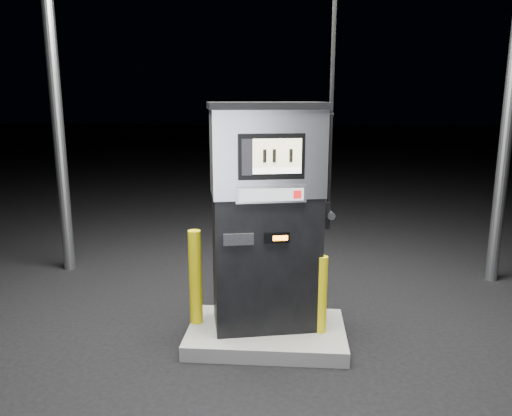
{
  "coord_description": "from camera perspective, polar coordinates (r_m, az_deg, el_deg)",
  "views": [
    {
      "loc": [
        0.25,
        -4.73,
        2.46
      ],
      "look_at": [
        -0.11,
        0.0,
        1.4
      ],
      "focal_mm": 35.0,
      "sensor_mm": 36.0,
      "label": 1
    }
  ],
  "objects": [
    {
      "name": "pump_island",
      "position": [
        5.31,
        1.2,
        -14.17
      ],
      "size": [
        1.6,
        1.0,
        0.15
      ],
      "primitive_type": "cube",
      "color": "slate",
      "rests_on": "ground"
    },
    {
      "name": "bollard_right",
      "position": [
        5.06,
        7.51,
        -9.78
      ],
      "size": [
        0.12,
        0.12,
        0.79
      ],
      "primitive_type": "cylinder",
      "rotation": [
        0.0,
        0.0,
        -0.12
      ],
      "color": "yellow",
      "rests_on": "pump_island"
    },
    {
      "name": "fuel_dispenser",
      "position": [
        4.97,
        1.2,
        -0.8
      ],
      "size": [
        1.31,
        0.89,
        4.7
      ],
      "rotation": [
        0.0,
        0.0,
        0.21
      ],
      "color": "black",
      "rests_on": "pump_island"
    },
    {
      "name": "ground",
      "position": [
        5.34,
        1.2,
        -14.88
      ],
      "size": [
        80.0,
        80.0,
        0.0
      ],
      "primitive_type": "plane",
      "color": "black",
      "rests_on": "ground"
    },
    {
      "name": "bollard_left",
      "position": [
        5.22,
        -6.94,
        -7.86
      ],
      "size": [
        0.16,
        0.16,
        1.0
      ],
      "primitive_type": "cylinder",
      "rotation": [
        0.0,
        0.0,
        -0.28
      ],
      "color": "yellow",
      "rests_on": "pump_island"
    }
  ]
}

